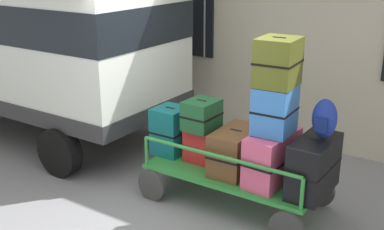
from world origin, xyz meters
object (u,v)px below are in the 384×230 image
Objects in this scene: suitcase_center_bottom at (235,151)px; suitcase_midright_middle at (275,110)px; suitcase_midright_bottom at (272,158)px; van at (37,39)px; backpack at (324,119)px; suitcase_left_bottom at (171,130)px; suitcase_midleft_middle at (202,115)px; suitcase_midleft_bottom at (202,145)px; suitcase_midright_top at (278,62)px; suitcase_right_bottom at (314,166)px; luggage_cart at (235,176)px.

suitcase_center_bottom is 1.36× the size of suitcase_midright_middle.
van is at bearing 174.61° from suitcase_midright_bottom.
suitcase_center_bottom is 1.19m from backpack.
suitcase_left_bottom reaches higher than suitcase_center_bottom.
van is at bearing 173.70° from suitcase_midleft_middle.
suitcase_midleft_bottom is 0.99m from suitcase_midright_bottom.
suitcase_midright_middle reaches higher than suitcase_midright_bottom.
suitcase_midleft_middle is (0.49, -0.02, 0.32)m from suitcase_left_bottom.
suitcase_midright_top is at bearing -1.70° from suitcase_midleft_middle.
suitcase_right_bottom is at bearing 1.29° from suitcase_midright_bottom.
suitcase_midright_top reaches higher than backpack.
suitcase_left_bottom is 0.50m from suitcase_midleft_bottom.
van is 8.93× the size of suitcase_midright_top.
van reaches higher than suitcase_right_bottom.
suitcase_midright_bottom is 1.02× the size of suitcase_right_bottom.
suitcase_left_bottom is (-0.99, 0.02, 0.40)m from luggage_cart.
suitcase_midright_middle is (0.49, -0.02, 0.62)m from suitcase_center_bottom.
luggage_cart is 5.03× the size of backpack.
suitcase_midleft_middle is at bearing 178.30° from suitcase_midright_top.
suitcase_left_bottom is 0.99m from suitcase_center_bottom.
suitcase_midleft_bottom is at bearing 0.12° from suitcase_left_bottom.
suitcase_midleft_bottom is at bearing 178.25° from suitcase_right_bottom.
suitcase_right_bottom reaches higher than suitcase_midright_bottom.
suitcase_midleft_middle is at bearing 177.83° from suitcase_midright_middle.
suitcase_midright_middle is 0.54m from suitcase_midright_top.
suitcase_left_bottom is at bearing 178.72° from suitcase_right_bottom.
suitcase_midright_bottom is (0.99, -0.06, 0.08)m from suitcase_midleft_bottom.
backpack is at bearing 0.62° from suitcase_left_bottom.
suitcase_center_bottom is at bearing -1.49° from suitcase_midleft_middle.
backpack is at bearing -3.91° from van.
suitcase_midright_middle reaches higher than suitcase_midleft_middle.
suitcase_right_bottom reaches higher than luggage_cart.
van reaches higher than suitcase_center_bottom.
luggage_cart is 0.87m from suitcase_midleft_middle.
suitcase_midright_top is at bearing -5.28° from van.
suitcase_midright_top is (0.49, -0.03, 1.51)m from luggage_cart.
van is 4.45m from suitcase_midright_top.
van reaches higher than backpack.
suitcase_midright_top reaches higher than suitcase_right_bottom.
suitcase_midright_bottom is at bearing -5.39° from van.
suitcase_right_bottom is (0.99, -0.02, 0.40)m from luggage_cart.
suitcase_center_bottom is at bearing 179.20° from suitcase_right_bottom.
suitcase_midright_bottom is at bearing -171.86° from backpack.
luggage_cart is (3.93, -0.38, -1.28)m from van.
suitcase_midleft_middle is 0.86× the size of suitcase_midright_top.
suitcase_midright_middle reaches higher than suitcase_right_bottom.
suitcase_right_bottom is at bearing -4.72° from van.
suitcase_midright_middle is 0.75m from suitcase_right_bottom.
van reaches higher than suitcase_midright_bottom.
suitcase_midright_middle reaches higher than luggage_cart.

